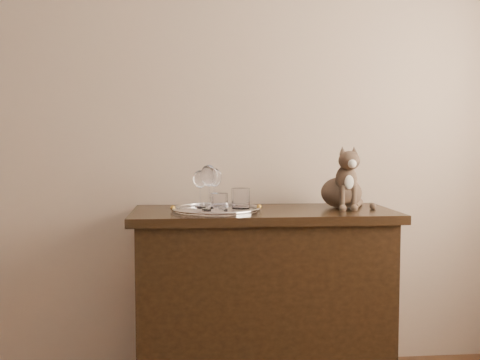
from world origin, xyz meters
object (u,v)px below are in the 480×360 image
object	(u,v)px
sideboard	(263,300)
wine_glass_d	(209,187)
tray	(216,211)
cat	(341,177)
tumbler_b	(219,203)
tumbler_c	(241,198)
wine_glass_b	(214,188)
wine_glass_a	(200,189)

from	to	relation	value
sideboard	wine_glass_d	xyz separation A→B (m)	(-0.25, -0.03, 0.53)
tray	cat	xyz separation A→B (m)	(0.60, 0.08, 0.14)
tumbler_b	tumbler_c	bearing A→B (deg)	53.54
sideboard	wine_glass_b	size ratio (longest dim) A/B	6.49
tumbler_b	tray	bearing A→B (deg)	93.85
tray	cat	size ratio (longest dim) A/B	1.36
sideboard	tray	world-z (taller)	tray
wine_glass_a	tumbler_c	distance (m)	0.20
wine_glass_b	wine_glass_d	distance (m)	0.09
wine_glass_b	wine_glass_d	xyz separation A→B (m)	(-0.03, -0.08, 0.01)
tray	tumbler_c	size ratio (longest dim) A/B	4.28
wine_glass_d	wine_glass_a	bearing A→B (deg)	112.34
sideboard	wine_glass_a	distance (m)	0.60
wine_glass_d	cat	xyz separation A→B (m)	(0.63, 0.08, 0.04)
sideboard	wine_glass_a	size ratio (longest dim) A/B	6.89
wine_glass_b	tray	bearing A→B (deg)	-85.49
wine_glass_a	cat	distance (m)	0.67
wine_glass_a	wine_glass_d	world-z (taller)	wine_glass_d
tumbler_b	tumbler_c	world-z (taller)	tumbler_c
tumbler_c	cat	size ratio (longest dim) A/B	0.32
tray	wine_glass_a	distance (m)	0.15
tray	wine_glass_b	distance (m)	0.13
sideboard	tumbler_c	world-z (taller)	tumbler_c
wine_glass_b	cat	size ratio (longest dim) A/B	0.63
tumbler_c	wine_glass_b	bearing A→B (deg)	157.11
sideboard	wine_glass_a	xyz separation A→B (m)	(-0.29, 0.06, 0.52)
tray	cat	world-z (taller)	cat
sideboard	wine_glass_a	bearing A→B (deg)	168.33
tray	wine_glass_b	world-z (taller)	wine_glass_b
wine_glass_b	tumbler_c	size ratio (longest dim) A/B	1.98
wine_glass_a	wine_glass_d	xyz separation A→B (m)	(0.04, -0.09, 0.01)
tray	wine_glass_a	xyz separation A→B (m)	(-0.07, 0.09, 0.09)
tray	wine_glass_b	bearing A→B (deg)	94.51
wine_glass_a	tumbler_c	world-z (taller)	wine_glass_a
wine_glass_a	wine_glass_b	world-z (taller)	wine_glass_b
wine_glass_b	tumbler_c	distance (m)	0.14
tray	cat	bearing A→B (deg)	7.46
tray	tumbler_b	size ratio (longest dim) A/B	4.73
wine_glass_a	tumbler_c	size ratio (longest dim) A/B	1.86
tray	wine_glass_b	size ratio (longest dim) A/B	2.16
wine_glass_a	wine_glass_b	xyz separation A→B (m)	(0.06, -0.01, 0.01)
sideboard	tumbler_b	bearing A→B (deg)	-145.87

